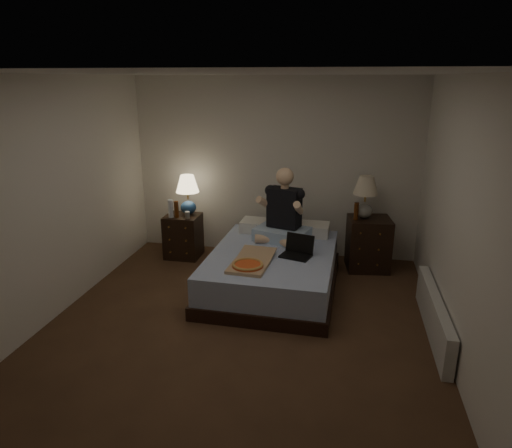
% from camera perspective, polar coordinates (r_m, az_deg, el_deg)
% --- Properties ---
extents(floor, '(4.00, 4.50, 0.00)m').
position_cam_1_polar(floor, '(4.81, -2.11, -12.96)').
color(floor, brown).
rests_on(floor, ground).
extents(ceiling, '(4.00, 4.50, 0.00)m').
position_cam_1_polar(ceiling, '(4.14, -2.52, 18.32)').
color(ceiling, white).
rests_on(ceiling, ground).
extents(wall_back, '(4.00, 0.00, 2.50)m').
position_cam_1_polar(wall_back, '(6.46, 2.31, 6.99)').
color(wall_back, silver).
rests_on(wall_back, ground).
extents(wall_front, '(4.00, 0.00, 2.50)m').
position_cam_1_polar(wall_front, '(2.35, -15.32, -13.90)').
color(wall_front, silver).
rests_on(wall_front, ground).
extents(wall_left, '(0.00, 4.50, 2.50)m').
position_cam_1_polar(wall_left, '(5.14, -24.57, 2.54)').
color(wall_left, silver).
rests_on(wall_left, ground).
extents(wall_right, '(0.00, 4.50, 2.50)m').
position_cam_1_polar(wall_right, '(4.33, 24.43, -0.09)').
color(wall_right, silver).
rests_on(wall_right, ground).
extents(bed, '(1.49, 1.95, 0.48)m').
position_cam_1_polar(bed, '(5.55, 2.07, -5.82)').
color(bed, '#5F7DBF').
rests_on(bed, floor).
extents(nightstand_left, '(0.48, 0.43, 0.62)m').
position_cam_1_polar(nightstand_left, '(6.59, -9.07, -1.49)').
color(nightstand_left, black).
rests_on(nightstand_left, floor).
extents(nightstand_right, '(0.60, 0.56, 0.70)m').
position_cam_1_polar(nightstand_right, '(6.27, 13.84, -2.41)').
color(nightstand_right, black).
rests_on(nightstand_right, floor).
extents(lamp_left, '(0.34, 0.34, 0.56)m').
position_cam_1_polar(lamp_left, '(6.48, -8.52, 3.64)').
color(lamp_left, '#26518E').
rests_on(lamp_left, nightstand_left).
extents(lamp_right, '(0.41, 0.41, 0.56)m').
position_cam_1_polar(lamp_right, '(6.10, 13.48, 3.28)').
color(lamp_right, gray).
rests_on(lamp_right, nightstand_right).
extents(water_bottle, '(0.07, 0.07, 0.25)m').
position_cam_1_polar(water_bottle, '(6.40, -10.62, 1.91)').
color(water_bottle, white).
rests_on(water_bottle, nightstand_left).
extents(soda_can, '(0.07, 0.07, 0.10)m').
position_cam_1_polar(soda_can, '(6.32, -8.57, 1.10)').
color(soda_can, beige).
rests_on(soda_can, nightstand_left).
extents(beer_bottle_left, '(0.06, 0.06, 0.23)m').
position_cam_1_polar(beer_bottle_left, '(6.39, -9.92, 1.82)').
color(beer_bottle_left, '#56280C').
rests_on(beer_bottle_left, nightstand_left).
extents(beer_bottle_right, '(0.06, 0.06, 0.23)m').
position_cam_1_polar(beer_bottle_right, '(6.03, 12.41, 1.58)').
color(beer_bottle_right, '#4E250B').
rests_on(beer_bottle_right, nightstand_right).
extents(person, '(0.78, 0.69, 0.93)m').
position_cam_1_polar(person, '(5.72, 3.36, 2.38)').
color(person, black).
rests_on(person, bed).
extents(laptop, '(0.41, 0.36, 0.24)m').
position_cam_1_polar(laptop, '(5.29, 5.02, -2.90)').
color(laptop, black).
rests_on(laptop, bed).
extents(pizza_box, '(0.46, 0.79, 0.08)m').
position_cam_1_polar(pizza_box, '(4.97, -1.05, -5.22)').
color(pizza_box, tan).
rests_on(pizza_box, bed).
extents(radiator, '(0.10, 1.60, 0.40)m').
position_cam_1_polar(radiator, '(4.97, 21.34, -10.59)').
color(radiator, silver).
rests_on(radiator, floor).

